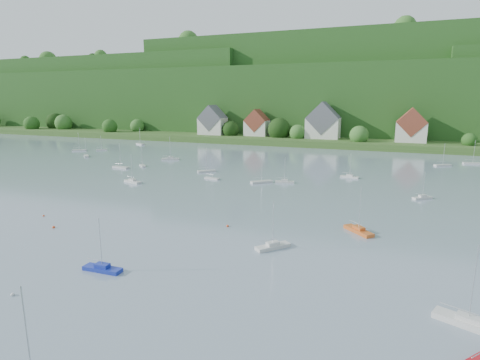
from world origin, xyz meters
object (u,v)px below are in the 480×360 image
object	(u,v)px
near_sailboat_1	(102,268)
near_sailboat_4	(468,322)
near_sailboat_3	(273,246)
near_sailboat_5	(359,230)

from	to	relation	value
near_sailboat_1	near_sailboat_4	world-z (taller)	near_sailboat_4
near_sailboat_1	near_sailboat_3	distance (m)	24.56
near_sailboat_4	near_sailboat_5	bearing A→B (deg)	138.93
near_sailboat_4	near_sailboat_1	bearing A→B (deg)	-153.71
near_sailboat_3	near_sailboat_5	world-z (taller)	near_sailboat_5
near_sailboat_4	near_sailboat_5	size ratio (longest dim) A/B	1.07
near_sailboat_1	near_sailboat_4	size ratio (longest dim) A/B	0.84
near_sailboat_1	near_sailboat_5	distance (m)	41.33
near_sailboat_5	near_sailboat_3	bearing A→B (deg)	-87.80
near_sailboat_5	near_sailboat_1	bearing A→B (deg)	-91.56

